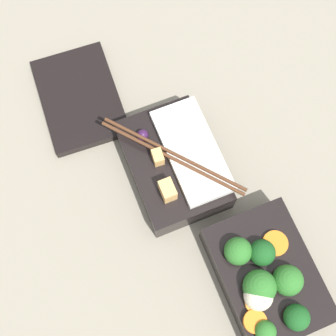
% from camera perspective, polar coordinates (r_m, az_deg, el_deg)
% --- Properties ---
extents(ground_plane, '(3.00, 3.00, 0.00)m').
position_cam_1_polar(ground_plane, '(0.68, 6.24, -7.31)').
color(ground_plane, gray).
extents(bento_tray_vegetable, '(0.17, 0.12, 0.08)m').
position_cam_1_polar(bento_tray_vegetable, '(0.65, 11.87, -12.87)').
color(bento_tray_vegetable, black).
rests_on(bento_tray_vegetable, ground_plane).
extents(bento_tray_rice, '(0.18, 0.15, 0.07)m').
position_cam_1_polar(bento_tray_rice, '(0.68, 0.77, 0.52)').
color(bento_tray_rice, black).
rests_on(bento_tray_rice, ground_plane).
extents(bento_lid, '(0.17, 0.13, 0.02)m').
position_cam_1_polar(bento_lid, '(0.76, -10.70, 8.42)').
color(bento_lid, black).
rests_on(bento_lid, ground_plane).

